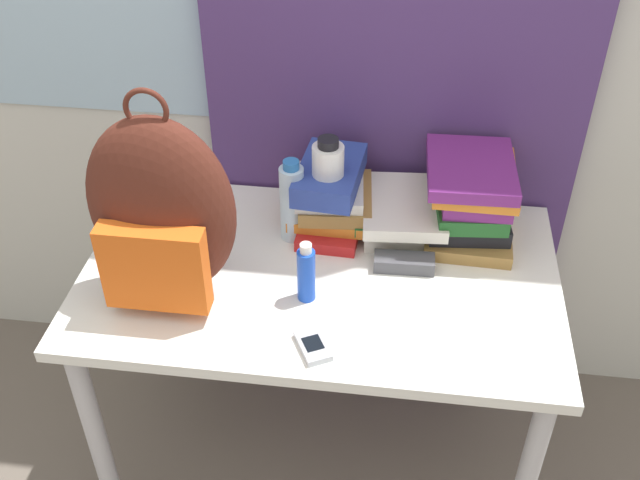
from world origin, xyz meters
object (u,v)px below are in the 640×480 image
(book_stack_center, at_px, (403,213))
(sunscreen_bottle, at_px, (306,274))
(book_stack_right, at_px, (470,199))
(book_stack_left, at_px, (332,195))
(sports_bottle, at_px, (329,191))
(sunglasses_case, at_px, (404,263))
(water_bottle, at_px, (292,202))
(cell_phone, at_px, (313,346))
(backpack, at_px, (161,214))

(book_stack_center, distance_m, sunscreen_bottle, 0.37)
(book_stack_center, xyz_separation_m, book_stack_right, (0.17, 0.00, 0.06))
(sunscreen_bottle, bearing_deg, book_stack_center, 54.69)
(book_stack_center, bearing_deg, sunscreen_bottle, -125.31)
(book_stack_left, height_order, book_stack_right, book_stack_right)
(sports_bottle, xyz_separation_m, sunglasses_case, (0.20, -0.11, -0.12))
(book_stack_left, distance_m, sunglasses_case, 0.27)
(book_stack_center, xyz_separation_m, water_bottle, (-0.28, -0.07, 0.06))
(book_stack_center, xyz_separation_m, cell_phone, (-0.17, -0.46, -0.04))
(book_stack_right, bearing_deg, backpack, -155.77)
(book_stack_right, relative_size, water_bottle, 1.25)
(book_stack_right, relative_size, sunscreen_bottle, 1.80)
(book_stack_right, bearing_deg, water_bottle, -171.09)
(water_bottle, bearing_deg, book_stack_center, 13.62)
(book_stack_right, distance_m, cell_phone, 0.59)
(sunscreen_bottle, distance_m, cell_phone, 0.18)
(book_stack_left, relative_size, book_stack_right, 0.95)
(sports_bottle, distance_m, sunscreen_bottle, 0.26)
(backpack, xyz_separation_m, sports_bottle, (0.34, 0.27, -0.09))
(sunglasses_case, bearing_deg, backpack, -164.52)
(backpack, distance_m, book_stack_right, 0.78)
(water_bottle, relative_size, sunscreen_bottle, 1.45)
(sunglasses_case, bearing_deg, book_stack_right, 46.67)
(water_bottle, bearing_deg, cell_phone, -74.83)
(water_bottle, xyz_separation_m, sunglasses_case, (0.29, -0.09, -0.09))
(sports_bottle, height_order, sunscreen_bottle, sports_bottle)
(backpack, bearing_deg, book_stack_right, 24.23)
(book_stack_right, height_order, cell_phone, book_stack_right)
(backpack, height_order, sports_bottle, backpack)
(sports_bottle, height_order, cell_phone, sports_bottle)
(sports_bottle, height_order, sunglasses_case, sports_bottle)
(backpack, relative_size, book_stack_right, 1.83)
(cell_phone, bearing_deg, book_stack_center, 69.38)
(book_stack_center, bearing_deg, book_stack_left, 179.93)
(backpack, bearing_deg, sunglasses_case, 15.48)
(backpack, bearing_deg, book_stack_center, 30.42)
(sunscreen_bottle, bearing_deg, sunglasses_case, 31.35)
(sunscreen_bottle, bearing_deg, book_stack_right, 38.42)
(book_stack_right, xyz_separation_m, sunglasses_case, (-0.16, -0.16, -0.09))
(backpack, distance_m, sunglasses_case, 0.61)
(water_bottle, relative_size, cell_phone, 1.97)
(sports_bottle, relative_size, cell_phone, 2.47)
(cell_phone, bearing_deg, sunscreen_bottle, 102.95)
(book_stack_left, bearing_deg, backpack, -137.87)
(book_stack_right, xyz_separation_m, sports_bottle, (-0.36, -0.05, 0.03))
(water_bottle, xyz_separation_m, sunscreen_bottle, (0.07, -0.23, -0.04))
(backpack, xyz_separation_m, water_bottle, (0.25, 0.25, -0.12))
(sunscreen_bottle, height_order, cell_phone, sunscreen_bottle)
(book_stack_left, height_order, sports_bottle, sports_bottle)
(backpack, relative_size, water_bottle, 2.28)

